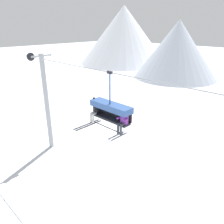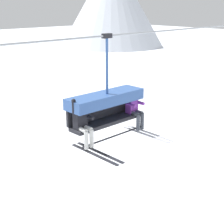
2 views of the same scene
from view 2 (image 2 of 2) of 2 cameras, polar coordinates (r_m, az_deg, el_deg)
name	(u,v)px [view 2 (image 2 of 2)]	position (r m, az deg, el deg)	size (l,w,h in m)	color
mountain_peak_east	(112,1)	(70.29, -0.01, 17.96)	(20.38, 20.38, 17.17)	silver
lift_cable	(131,34)	(9.67, 3.16, 12.87)	(19.20, 0.05, 0.05)	#9EA3A8
chairlift_chair	(105,103)	(9.43, -1.11, 1.44)	(2.37, 0.74, 2.75)	#232328
skier_black	(83,123)	(8.76, -4.85, -1.83)	(0.48, 1.70, 1.34)	black
skier_purple	(135,108)	(10.03, 3.84, 0.61)	(0.46, 1.70, 1.23)	purple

